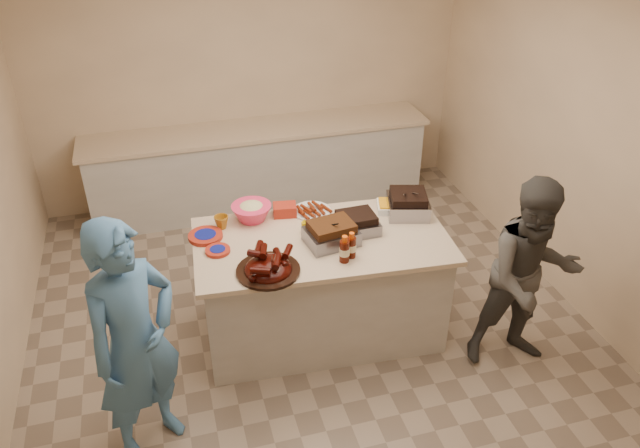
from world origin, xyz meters
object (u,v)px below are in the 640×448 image
object	(u,v)px
bbq_bottle_a	(344,261)
mustard_bottle	(304,232)
bbq_bottle_b	(351,257)
guest_gray	(512,355)
coleslaw_bowl	(252,219)
island	(322,330)
guest_blue	(155,438)
roasting_pan	(407,213)
plastic_cup	(222,228)
rib_platter	(268,272)

from	to	relation	value
bbq_bottle_a	mustard_bottle	distance (m)	0.48
bbq_bottle_b	guest_gray	size ratio (longest dim) A/B	0.13
mustard_bottle	coleslaw_bowl	bearing A→B (deg)	139.74
bbq_bottle_a	guest_gray	bearing A→B (deg)	-16.05
island	mustard_bottle	bearing A→B (deg)	134.47
island	bbq_bottle_b	size ratio (longest dim) A/B	9.46
bbq_bottle_a	bbq_bottle_b	distance (m)	0.08
coleslaw_bowl	bbq_bottle_a	world-z (taller)	coleslaw_bowl
island	guest_blue	xyz separation A→B (m)	(-1.38, -0.74, 0.00)
bbq_bottle_b	mustard_bottle	xyz separation A→B (m)	(-0.24, 0.40, 0.00)
roasting_pan	bbq_bottle_a	distance (m)	0.84
coleslaw_bowl	guest_blue	size ratio (longest dim) A/B	0.18
coleslaw_bowl	guest_gray	distance (m)	2.31
plastic_cup	guest_blue	distance (m)	1.58
bbq_bottle_b	guest_blue	world-z (taller)	bbq_bottle_b
bbq_bottle_b	guest_blue	distance (m)	1.83
coleslaw_bowl	mustard_bottle	distance (m)	0.46
coleslaw_bowl	guest_blue	bearing A→B (deg)	-128.76
rib_platter	coleslaw_bowl	bearing A→B (deg)	88.44
plastic_cup	guest_gray	bearing A→B (deg)	-26.97
guest_blue	rib_platter	bearing A→B (deg)	-10.93
roasting_pan	bbq_bottle_b	distance (m)	0.77
guest_gray	bbq_bottle_a	bearing A→B (deg)	171.51
bbq_bottle_b	bbq_bottle_a	bearing A→B (deg)	-148.24
roasting_pan	plastic_cup	bearing A→B (deg)	-171.60
guest_blue	mustard_bottle	bearing A→B (deg)	-2.61
island	bbq_bottle_b	world-z (taller)	bbq_bottle_b
bbq_bottle_a	plastic_cup	world-z (taller)	bbq_bottle_a
coleslaw_bowl	bbq_bottle_a	xyz separation A→B (m)	(0.52, -0.74, 0.00)
guest_blue	guest_gray	distance (m)	2.74
plastic_cup	guest_gray	distance (m)	2.48
rib_platter	bbq_bottle_a	size ratio (longest dim) A/B	2.12
rib_platter	coleslaw_bowl	xyz separation A→B (m)	(0.02, 0.72, 0.00)
guest_gray	rib_platter	bearing A→B (deg)	175.59
roasting_pan	guest_blue	world-z (taller)	roasting_pan
rib_platter	coleslaw_bowl	world-z (taller)	coleslaw_bowl
bbq_bottle_a	rib_platter	bearing A→B (deg)	178.09
bbq_bottle_b	island	bearing A→B (deg)	116.06
bbq_bottle_a	guest_gray	distance (m)	1.62
roasting_pan	guest_blue	xyz separation A→B (m)	(-2.14, -0.91, -0.90)
coleslaw_bowl	mustard_bottle	size ratio (longest dim) A/B	2.58
mustard_bottle	plastic_cup	world-z (taller)	mustard_bottle
plastic_cup	guest_blue	bearing A→B (deg)	-121.94
rib_platter	mustard_bottle	bearing A→B (deg)	49.12
bbq_bottle_b	rib_platter	bearing A→B (deg)	-177.95
island	guest_gray	size ratio (longest dim) A/B	1.23
island	coleslaw_bowl	size ratio (longest dim) A/B	6.06
bbq_bottle_a	guest_blue	size ratio (longest dim) A/B	0.12
bbq_bottle_a	guest_blue	world-z (taller)	bbq_bottle_a
coleslaw_bowl	plastic_cup	xyz separation A→B (m)	(-0.25, -0.06, 0.00)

